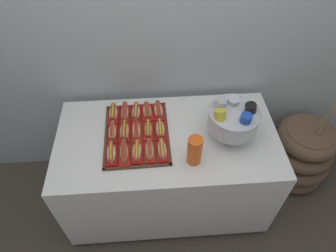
{
  "coord_description": "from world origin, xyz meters",
  "views": [
    {
      "loc": [
        -0.08,
        -1.21,
        2.19
      ],
      "look_at": [
        0.01,
        0.05,
        0.79
      ],
      "focal_mm": 31.79,
      "sensor_mm": 36.0,
      "label": 1
    }
  ],
  "objects_px": {
    "cup_stack": "(195,150)",
    "hot_dog_9": "(160,129)",
    "floor_vase": "(298,154)",
    "hot_dog_0": "(111,153)",
    "serving_tray": "(137,134)",
    "hot_dog_10": "(113,113)",
    "hot_dog_4": "(162,150)",
    "hot_dog_11": "(125,113)",
    "hot_dog_14": "(158,111)",
    "hot_dog_12": "(136,112)",
    "hot_dog_6": "(124,131)",
    "hot_dog_8": "(148,130)",
    "buffet_table": "(167,168)",
    "hot_dog_5": "(112,132)",
    "punch_bowl": "(233,118)",
    "hot_dog_3": "(150,151)",
    "hot_dog_2": "(137,152)",
    "hot_dog_7": "(136,131)",
    "hot_dog_1": "(124,152)",
    "hot_dog_13": "(147,112)"
  },
  "relations": [
    {
      "from": "cup_stack",
      "to": "hot_dog_9",
      "type": "bearing_deg",
      "value": 128.98
    },
    {
      "from": "floor_vase",
      "to": "hot_dog_0",
      "type": "distance_m",
      "value": 1.53
    },
    {
      "from": "serving_tray",
      "to": "hot_dog_10",
      "type": "distance_m",
      "value": 0.23
    },
    {
      "from": "serving_tray",
      "to": "hot_dog_4",
      "type": "xyz_separation_m",
      "value": [
        0.15,
        -0.16,
        0.03
      ]
    },
    {
      "from": "floor_vase",
      "to": "hot_dog_9",
      "type": "height_order",
      "value": "floor_vase"
    },
    {
      "from": "hot_dog_11",
      "to": "hot_dog_4",
      "type": "bearing_deg",
      "value": -54.67
    },
    {
      "from": "hot_dog_14",
      "to": "serving_tray",
      "type": "bearing_deg",
      "value": -131.23
    },
    {
      "from": "hot_dog_12",
      "to": "hot_dog_6",
      "type": "bearing_deg",
      "value": -113.4
    },
    {
      "from": "hot_dog_8",
      "to": "hot_dog_14",
      "type": "height_order",
      "value": "hot_dog_14"
    },
    {
      "from": "hot_dog_11",
      "to": "buffet_table",
      "type": "bearing_deg",
      "value": -36.07
    },
    {
      "from": "serving_tray",
      "to": "hot_dog_0",
      "type": "relative_size",
      "value": 3.27
    },
    {
      "from": "hot_dog_5",
      "to": "hot_dog_11",
      "type": "bearing_deg",
      "value": 66.6
    },
    {
      "from": "hot_dog_10",
      "to": "hot_dog_11",
      "type": "bearing_deg",
      "value": 1.04
    },
    {
      "from": "hot_dog_9",
      "to": "punch_bowl",
      "type": "height_order",
      "value": "punch_bowl"
    },
    {
      "from": "serving_tray",
      "to": "hot_dog_3",
      "type": "height_order",
      "value": "hot_dog_3"
    },
    {
      "from": "hot_dog_9",
      "to": "hot_dog_11",
      "type": "bearing_deg",
      "value": 144.79
    },
    {
      "from": "hot_dog_14",
      "to": "hot_dog_0",
      "type": "bearing_deg",
      "value": -131.23
    },
    {
      "from": "hot_dog_6",
      "to": "hot_dog_8",
      "type": "distance_m",
      "value": 0.15
    },
    {
      "from": "punch_bowl",
      "to": "hot_dog_6",
      "type": "bearing_deg",
      "value": 175.91
    },
    {
      "from": "hot_dog_0",
      "to": "hot_dog_14",
      "type": "relative_size",
      "value": 1.05
    },
    {
      "from": "hot_dog_2",
      "to": "hot_dog_3",
      "type": "bearing_deg",
      "value": 1.04
    },
    {
      "from": "hot_dog_6",
      "to": "punch_bowl",
      "type": "height_order",
      "value": "punch_bowl"
    },
    {
      "from": "hot_dog_7",
      "to": "hot_dog_14",
      "type": "relative_size",
      "value": 1.17
    },
    {
      "from": "hot_dog_8",
      "to": "hot_dog_3",
      "type": "bearing_deg",
      "value": -88.96
    },
    {
      "from": "hot_dog_1",
      "to": "hot_dog_7",
      "type": "height_order",
      "value": "hot_dog_1"
    },
    {
      "from": "buffet_table",
      "to": "hot_dog_4",
      "type": "distance_m",
      "value": 0.41
    },
    {
      "from": "hot_dog_1",
      "to": "hot_dog_7",
      "type": "bearing_deg",
      "value": 66.6
    },
    {
      "from": "hot_dog_5",
      "to": "hot_dog_8",
      "type": "xyz_separation_m",
      "value": [
        0.22,
        0.0,
        -0.0
      ]
    },
    {
      "from": "hot_dog_13",
      "to": "buffet_table",
      "type": "bearing_deg",
      "value": -58.91
    },
    {
      "from": "hot_dog_4",
      "to": "hot_dog_14",
      "type": "height_order",
      "value": "hot_dog_14"
    },
    {
      "from": "hot_dog_14",
      "to": "punch_bowl",
      "type": "relative_size",
      "value": 0.49
    },
    {
      "from": "hot_dog_1",
      "to": "hot_dog_12",
      "type": "relative_size",
      "value": 1.16
    },
    {
      "from": "hot_dog_10",
      "to": "serving_tray",
      "type": "bearing_deg",
      "value": -46.69
    },
    {
      "from": "floor_vase",
      "to": "hot_dog_10",
      "type": "distance_m",
      "value": 1.51
    },
    {
      "from": "serving_tray",
      "to": "hot_dog_8",
      "type": "height_order",
      "value": "hot_dog_8"
    },
    {
      "from": "hot_dog_0",
      "to": "hot_dog_5",
      "type": "bearing_deg",
      "value": 91.04
    },
    {
      "from": "hot_dog_6",
      "to": "cup_stack",
      "type": "relative_size",
      "value": 0.88
    },
    {
      "from": "hot_dog_1",
      "to": "cup_stack",
      "type": "bearing_deg",
      "value": -8.33
    },
    {
      "from": "buffet_table",
      "to": "hot_dog_2",
      "type": "bearing_deg",
      "value": -145.19
    },
    {
      "from": "hot_dog_4",
      "to": "hot_dog_8",
      "type": "bearing_deg",
      "value": 115.48
    },
    {
      "from": "hot_dog_0",
      "to": "hot_dog_3",
      "type": "bearing_deg",
      "value": 1.04
    },
    {
      "from": "floor_vase",
      "to": "cup_stack",
      "type": "xyz_separation_m",
      "value": [
        -0.93,
        -0.35,
        0.58
      ]
    },
    {
      "from": "hot_dog_0",
      "to": "punch_bowl",
      "type": "xyz_separation_m",
      "value": [
        0.73,
        0.12,
        0.12
      ]
    },
    {
      "from": "hot_dog_14",
      "to": "hot_dog_7",
      "type": "bearing_deg",
      "value": -131.23
    },
    {
      "from": "hot_dog_4",
      "to": "hot_dog_11",
      "type": "xyz_separation_m",
      "value": [
        -0.23,
        0.33,
        0.0
      ]
    },
    {
      "from": "hot_dog_2",
      "to": "hot_dog_14",
      "type": "distance_m",
      "value": 0.36
    },
    {
      "from": "hot_dog_10",
      "to": "hot_dog_14",
      "type": "relative_size",
      "value": 1.02
    },
    {
      "from": "hot_dog_6",
      "to": "hot_dog_5",
      "type": "bearing_deg",
      "value": -178.96
    },
    {
      "from": "punch_bowl",
      "to": "buffet_table",
      "type": "bearing_deg",
      "value": 177.76
    },
    {
      "from": "hot_dog_11",
      "to": "hot_dog_0",
      "type": "bearing_deg",
      "value": -101.76
    }
  ]
}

